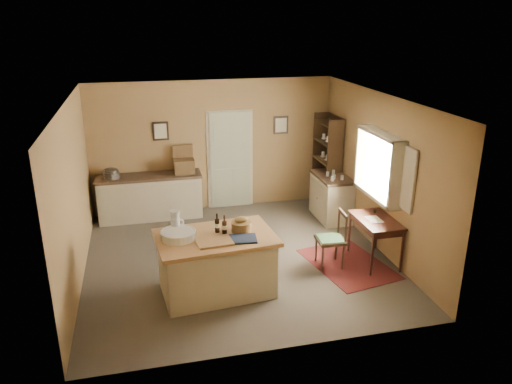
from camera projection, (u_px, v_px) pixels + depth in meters
ground at (238, 259)px, 8.48m from camera, size 5.00×5.00×0.00m
wall_back at (213, 146)px, 10.32m from camera, size 5.00×0.10×2.70m
wall_front at (279, 251)px, 5.74m from camera, size 5.00×0.10×2.70m
wall_left at (73, 196)px, 7.48m from camera, size 0.10×5.00×2.70m
wall_right at (379, 173)px, 8.57m from camera, size 0.10×5.00×2.70m
ceiling at (235, 99)px, 7.57m from camera, size 5.00×5.00×0.00m
door at (230, 159)px, 10.47m from camera, size 0.97×0.06×2.11m
framed_prints at (222, 128)px, 10.22m from camera, size 2.82×0.02×0.38m
window at (381, 165)px, 8.30m from camera, size 0.25×1.99×1.12m
work_island at (216, 262)px, 7.33m from camera, size 1.79×1.26×1.20m
sideboard at (151, 195)px, 10.04m from camera, size 2.07×0.59×1.18m
rug at (348, 264)px, 8.30m from camera, size 1.37×1.77×0.01m
writing_desk at (376, 224)px, 8.17m from camera, size 0.59×0.97×0.82m
desk_chair at (330, 240)px, 8.10m from camera, size 0.45×0.45×0.92m
right_cabinet at (331, 197)px, 10.03m from camera, size 0.59×1.07×0.99m
shelving_unit at (329, 163)px, 10.43m from camera, size 0.34×0.89×1.97m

